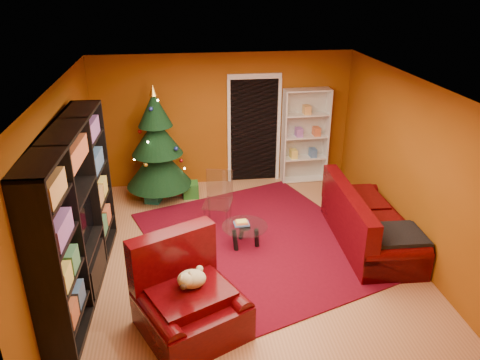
{
  "coord_description": "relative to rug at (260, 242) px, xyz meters",
  "views": [
    {
      "loc": [
        -0.89,
        -6.06,
        3.95
      ],
      "look_at": [
        0.0,
        0.4,
        1.05
      ],
      "focal_mm": 35.0,
      "sensor_mm": 36.0,
      "label": 1
    }
  ],
  "objects": [
    {
      "name": "floor",
      "position": [
        -0.3,
        -0.26,
        -0.04
      ],
      "size": [
        5.0,
        5.5,
        0.05
      ],
      "primitive_type": "cube",
      "color": "#AB6E47",
      "rests_on": "ground"
    },
    {
      "name": "gift_box_teal",
      "position": [
        -1.73,
        1.71,
        0.12
      ],
      "size": [
        0.34,
        0.34,
        0.27
      ],
      "primitive_type": "cube",
      "rotation": [
        0.0,
        0.0,
        -0.32
      ],
      "color": "#12685F",
      "rests_on": "floor"
    },
    {
      "name": "gift_box_green",
      "position": [
        -1.02,
        1.83,
        0.13
      ],
      "size": [
        0.3,
        0.3,
        0.29
      ],
      "primitive_type": "cube",
      "rotation": [
        0.0,
        0.0,
        0.02
      ],
      "color": "#1E651F",
      "rests_on": "floor"
    },
    {
      "name": "rug",
      "position": [
        0.0,
        0.0,
        0.0
      ],
      "size": [
        4.22,
        4.54,
        0.02
      ],
      "primitive_type": "cube",
      "rotation": [
        0.0,
        0.0,
        0.34
      ],
      "color": "#5D0617",
      "rests_on": "floor"
    },
    {
      "name": "gift_box_red",
      "position": [
        -1.26,
        1.97,
        0.09
      ],
      "size": [
        0.25,
        0.25,
        0.2
      ],
      "primitive_type": "cube",
      "rotation": [
        0.0,
        0.0,
        -0.29
      ],
      "color": "maroon",
      "rests_on": "floor"
    },
    {
      "name": "coffee_table",
      "position": [
        -0.26,
        -0.07,
        0.18
      ],
      "size": [
        0.75,
        0.75,
        0.45
      ],
      "primitive_type": null,
      "rotation": [
        0.0,
        0.0,
        0.05
      ],
      "color": "gray",
      "rests_on": "rug"
    },
    {
      "name": "wall_left",
      "position": [
        -2.83,
        -0.26,
        1.29
      ],
      "size": [
        0.05,
        5.5,
        2.6
      ],
      "primitive_type": "cube",
      "color": "#8C480E",
      "rests_on": "ground"
    },
    {
      "name": "white_bookshelf",
      "position": [
        1.31,
        2.31,
        0.94
      ],
      "size": [
        0.91,
        0.35,
        1.95
      ],
      "primitive_type": null,
      "rotation": [
        0.0,
        0.0,
        0.03
      ],
      "color": "white",
      "rests_on": "floor"
    },
    {
      "name": "christmas_tree",
      "position": [
        -1.6,
        1.89,
        1.05
      ],
      "size": [
        1.6,
        1.6,
        2.19
      ],
      "primitive_type": null,
      "rotation": [
        0.0,
        0.0,
        0.39
      ],
      "color": "black",
      "rests_on": "floor"
    },
    {
      "name": "wall_right",
      "position": [
        2.22,
        -0.26,
        1.29
      ],
      "size": [
        0.05,
        5.5,
        2.6
      ],
      "primitive_type": "cube",
      "color": "#8C480E",
      "rests_on": "ground"
    },
    {
      "name": "dog",
      "position": [
        -1.14,
        -1.8,
        0.69
      ],
      "size": [
        0.49,
        0.44,
        0.31
      ],
      "primitive_type": null,
      "rotation": [
        0.0,
        0.0,
        0.45
      ],
      "color": "beige",
      "rests_on": "armchair"
    },
    {
      "name": "wall_back",
      "position": [
        -0.3,
        2.51,
        1.29
      ],
      "size": [
        5.0,
        0.05,
        2.6
      ],
      "primitive_type": "cube",
      "color": "#8C480E",
      "rests_on": "ground"
    },
    {
      "name": "ceiling",
      "position": [
        -0.3,
        -0.26,
        2.61
      ],
      "size": [
        5.0,
        5.5,
        0.05
      ],
      "primitive_type": "cube",
      "color": "silver",
      "rests_on": "wall_back"
    },
    {
      "name": "sofa",
      "position": [
        1.72,
        -0.24,
        0.46
      ],
      "size": [
        1.07,
        2.23,
        0.94
      ],
      "primitive_type": null,
      "rotation": [
        0.0,
        0.0,
        1.53
      ],
      "color": "#3B0306",
      "rests_on": "rug"
    },
    {
      "name": "media_unit",
      "position": [
        -2.58,
        -0.79,
        1.11
      ],
      "size": [
        0.57,
        2.93,
        2.24
      ],
      "primitive_type": null,
      "rotation": [
        0.0,
        0.0,
        -0.04
      ],
      "color": "black",
      "rests_on": "floor"
    },
    {
      "name": "doorway",
      "position": [
        0.3,
        2.47,
        1.04
      ],
      "size": [
        1.06,
        0.6,
        2.16
      ],
      "primitive_type": null,
      "color": "black",
      "rests_on": "floor"
    },
    {
      "name": "armchair",
      "position": [
        -1.16,
        -1.87,
        0.46
      ],
      "size": [
        1.61,
        1.61,
        0.94
      ],
      "primitive_type": null,
      "rotation": [
        0.0,
        0.0,
        0.45
      ],
      "color": "#3B0306",
      "rests_on": "rug"
    },
    {
      "name": "acrylic_chair",
      "position": [
        -0.62,
        0.6,
        0.43
      ],
      "size": [
        0.57,
        0.59,
        0.87
      ],
      "primitive_type": null,
      "rotation": [
        0.0,
        0.0,
        -0.29
      ],
      "color": "#66605B",
      "rests_on": "rug"
    }
  ]
}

